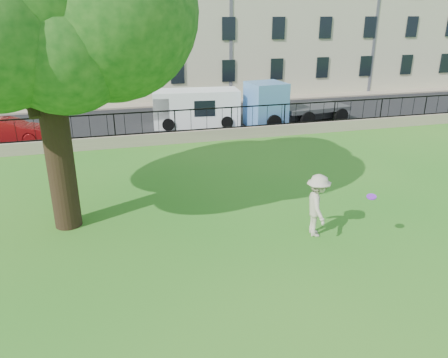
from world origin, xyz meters
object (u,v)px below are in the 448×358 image
object	(u,v)px
man	(317,206)
frisbee	(371,197)
blue_truck	(296,102)
red_sedan	(10,131)
white_van	(196,108)

from	to	relation	value
man	frisbee	distance (m)	1.62
frisbee	blue_truck	distance (m)	15.02
man	red_sedan	size ratio (longest dim) A/B	0.51
frisbee	red_sedan	bearing A→B (deg)	129.31
blue_truck	man	bearing A→B (deg)	-118.51
red_sedan	blue_truck	xyz separation A→B (m)	(15.99, 0.00, 0.66)
red_sedan	blue_truck	bearing A→B (deg)	-82.68
frisbee	red_sedan	xyz separation A→B (m)	(-11.81, 14.42, -0.96)
man	blue_truck	world-z (taller)	blue_truck
blue_truck	red_sedan	bearing A→B (deg)	172.95
man	frisbee	size ratio (longest dim) A/B	7.17
man	white_van	world-z (taller)	white_van
red_sedan	man	bearing A→B (deg)	-133.90
white_van	red_sedan	bearing A→B (deg)	-168.72
white_van	frisbee	bearing A→B (deg)	-77.86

